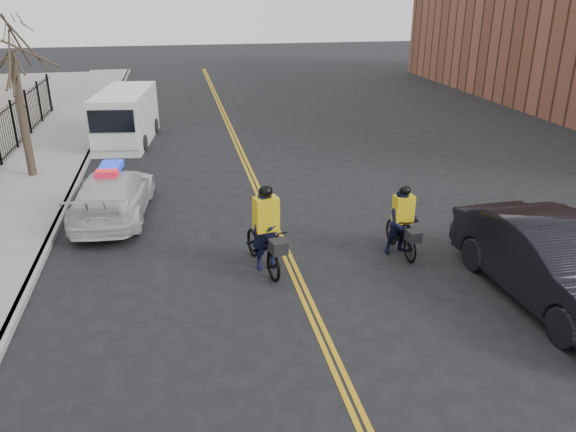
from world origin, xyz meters
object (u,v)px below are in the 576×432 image
(police_cruiser, at_px, (113,194))
(dark_sedan, at_px, (553,263))
(cyclist_far, at_px, (402,227))
(cyclist_near, at_px, (267,240))
(cargo_van, at_px, (125,118))

(police_cruiser, relative_size, dark_sedan, 0.92)
(police_cruiser, bearing_deg, cyclist_far, 156.59)
(police_cruiser, height_order, cyclist_near, cyclist_near)
(dark_sedan, distance_m, cyclist_far, 3.59)
(dark_sedan, xyz_separation_m, cyclist_far, (-2.22, 2.81, -0.17))
(police_cruiser, distance_m, cyclist_far, 8.31)
(cargo_van, bearing_deg, police_cruiser, -81.46)
(cyclist_near, height_order, cyclist_far, cyclist_near)
(police_cruiser, relative_size, cyclist_far, 2.73)
(police_cruiser, distance_m, dark_sedan, 11.69)
(cargo_van, height_order, cyclist_near, cargo_van)
(dark_sedan, height_order, cargo_van, cargo_van)
(police_cruiser, xyz_separation_m, dark_sedan, (9.54, -6.76, 0.18))
(police_cruiser, relative_size, cyclist_near, 2.20)
(police_cruiser, relative_size, cargo_van, 0.90)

